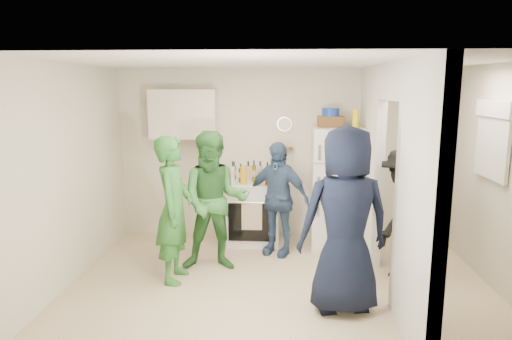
{
  "coord_description": "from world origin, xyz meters",
  "views": [
    {
      "loc": [
        0.02,
        -5.0,
        2.25
      ],
      "look_at": [
        -0.29,
        0.4,
        1.25
      ],
      "focal_mm": 32.0,
      "sensor_mm": 36.0,
      "label": 1
    }
  ],
  "objects": [
    {
      "name": "partition_pier_front",
      "position": [
        1.2,
        -1.1,
        1.25
      ],
      "size": [
        0.12,
        1.2,
        2.5
      ],
      "primitive_type": "cube",
      "color": "silver",
      "rests_on": "floor"
    },
    {
      "name": "wicker_basket",
      "position": [
        0.69,
        1.39,
        1.76
      ],
      "size": [
        0.35,
        0.25,
        0.15
      ],
      "primitive_type": "cube",
      "color": "brown",
      "rests_on": "fridge"
    },
    {
      "name": "wall_right",
      "position": [
        2.4,
        0.0,
        1.25
      ],
      "size": [
        0.0,
        3.4,
        3.4
      ],
      "primitive_type": "plane",
      "rotation": [
        1.57,
        0.0,
        -1.57
      ],
      "color": "silver",
      "rests_on": "floor"
    },
    {
      "name": "bottle_h",
      "position": [
        -0.67,
        1.24,
        1.06
      ],
      "size": [
        0.06,
        0.06,
        0.31
      ],
      "primitive_type": "cylinder",
      "color": "silver",
      "rests_on": "stove"
    },
    {
      "name": "bottle_e",
      "position": [
        -0.3,
        1.56,
        1.04
      ],
      "size": [
        0.07,
        0.07,
        0.26
      ],
      "primitive_type": "cylinder",
      "color": "#ABB2BE",
      "rests_on": "stove"
    },
    {
      "name": "floor",
      "position": [
        0.0,
        0.0,
        0.0
      ],
      "size": [
        4.8,
        4.8,
        0.0
      ],
      "primitive_type": "plane",
      "color": "beige",
      "rests_on": "ground"
    },
    {
      "name": "red_cup",
      "position": [
        -0.17,
        1.17,
        0.97
      ],
      "size": [
        0.09,
        0.09,
        0.12
      ],
      "primitive_type": "cylinder",
      "color": "red",
      "rests_on": "stove"
    },
    {
      "name": "fridge",
      "position": [
        0.79,
        1.34,
        0.84
      ],
      "size": [
        0.7,
        0.68,
        1.69
      ],
      "primitive_type": "cube",
      "color": "white",
      "rests_on": "floor"
    },
    {
      "name": "upper_cabinet",
      "position": [
        -1.4,
        1.52,
        1.85
      ],
      "size": [
        0.95,
        0.34,
        0.7
      ],
      "primitive_type": "cube",
      "color": "silver",
      "rests_on": "wall_back"
    },
    {
      "name": "yellow_cup_stack_stove",
      "position": [
        -0.51,
        1.15,
        1.03
      ],
      "size": [
        0.09,
        0.09,
        0.25
      ],
      "primitive_type": "cylinder",
      "color": "orange",
      "rests_on": "stove"
    },
    {
      "name": "bottle_b",
      "position": [
        -0.56,
        1.29,
        1.04
      ],
      "size": [
        0.06,
        0.06,
        0.27
      ],
      "primitive_type": "cylinder",
      "color": "#1D5726",
      "rests_on": "stove"
    },
    {
      "name": "yellow_cup_stack_top",
      "position": [
        1.01,
        1.24,
        1.81
      ],
      "size": [
        0.09,
        0.09,
        0.25
      ],
      "primitive_type": "cylinder",
      "color": "yellow",
      "rests_on": "fridge"
    },
    {
      "name": "partition_header",
      "position": [
        1.2,
        0.0,
        2.3
      ],
      "size": [
        0.12,
        1.0,
        0.4
      ],
      "primitive_type": "cube",
      "color": "silver",
      "rests_on": "partition_pier_back"
    },
    {
      "name": "bottle_f",
      "position": [
        -0.19,
        1.38,
        1.05
      ],
      "size": [
        0.07,
        0.07,
        0.28
      ],
      "primitive_type": "cylinder",
      "color": "black",
      "rests_on": "stove"
    },
    {
      "name": "bottle_d",
      "position": [
        -0.38,
        1.33,
        1.06
      ],
      "size": [
        0.06,
        0.06,
        0.31
      ],
      "primitive_type": "cylinder",
      "color": "brown",
      "rests_on": "stove"
    },
    {
      "name": "bottle_a",
      "position": [
        -0.67,
        1.49,
        1.04
      ],
      "size": [
        0.06,
        0.06,
        0.26
      ],
      "primitive_type": "cylinder",
      "color": "brown",
      "rests_on": "stove"
    },
    {
      "name": "blue_bowl",
      "position": [
        0.69,
        1.39,
        1.89
      ],
      "size": [
        0.24,
        0.24,
        0.11
      ],
      "primitive_type": "cylinder",
      "color": "navy",
      "rests_on": "wicker_basket"
    },
    {
      "name": "person_green_center",
      "position": [
        -0.8,
        0.37,
        0.86
      ],
      "size": [
        0.88,
        0.71,
        1.72
      ],
      "primitive_type": "imported",
      "rotation": [
        0.0,
        0.0,
        0.07
      ],
      "color": "#39823D",
      "rests_on": "floor"
    },
    {
      "name": "person_green_left",
      "position": [
        -1.22,
        0.01,
        0.85
      ],
      "size": [
        0.43,
        0.63,
        1.7
      ],
      "primitive_type": "imported",
      "rotation": [
        0.0,
        0.0,
        1.53
      ],
      "color": "#2F7630",
      "rests_on": "floor"
    },
    {
      "name": "wall_back",
      "position": [
        0.0,
        1.7,
        1.25
      ],
      "size": [
        4.8,
        0.0,
        4.8
      ],
      "primitive_type": "plane",
      "rotation": [
        1.57,
        0.0,
        0.0
      ],
      "color": "silver",
      "rests_on": "floor"
    },
    {
      "name": "stove",
      "position": [
        -0.39,
        1.37,
        0.45
      ],
      "size": [
        0.76,
        0.63,
        0.91
      ],
      "primitive_type": "cube",
      "color": "white",
      "rests_on": "floor"
    },
    {
      "name": "nook_window",
      "position": [
        2.38,
        0.2,
        1.65
      ],
      "size": [
        0.03,
        0.7,
        0.8
      ],
      "primitive_type": "cube",
      "color": "black",
      "rests_on": "wall_right"
    },
    {
      "name": "ceiling",
      "position": [
        0.0,
        0.0,
        2.5
      ],
      "size": [
        4.8,
        4.8,
        0.0
      ],
      "primitive_type": "plane",
      "rotation": [
        3.14,
        0.0,
        0.0
      ],
      "color": "white",
      "rests_on": "wall_back"
    },
    {
      "name": "person_nook",
      "position": [
        1.45,
        0.31,
        0.77
      ],
      "size": [
        1.04,
        1.15,
        1.54
      ],
      "primitive_type": "imported",
      "rotation": [
        0.0,
        0.0,
        -2.17
      ],
      "color": "black",
      "rests_on": "floor"
    },
    {
      "name": "partition_pier_back",
      "position": [
        1.2,
        1.1,
        1.25
      ],
      "size": [
        0.12,
        1.2,
        2.5
      ],
      "primitive_type": "cube",
      "color": "silver",
      "rests_on": "floor"
    },
    {
      "name": "wall_front",
      "position": [
        0.0,
        -1.7,
        1.25
      ],
      "size": [
        4.8,
        0.0,
        4.8
      ],
      "primitive_type": "plane",
      "rotation": [
        -1.57,
        0.0,
        0.0
      ],
      "color": "silver",
      "rests_on": "floor"
    },
    {
      "name": "spice_shelf",
      "position": [
        0.0,
        1.65,
        1.35
      ],
      "size": [
        0.35,
        0.08,
        0.03
      ],
      "primitive_type": "cube",
      "color": "olive",
      "rests_on": "wall_back"
    },
    {
      "name": "bottle_g",
      "position": [
        -0.13,
        1.49,
        1.04
      ],
      "size": [
        0.07,
        0.07,
        0.28
      ],
      "primitive_type": "cylinder",
      "color": "olive",
      "rests_on": "stove"
    },
    {
      "name": "bottle_c",
      "position": [
        -0.47,
        1.51,
        1.04
      ],
      "size": [
        0.07,
        0.07,
        0.26
      ],
      "primitive_type": "cylinder",
      "color": "#A9B0B8",
      "rests_on": "stove"
    },
    {
      "name": "person_navy",
      "position": [
        0.65,
        -0.61,
        0.94
      ],
      "size": [
        1.02,
        0.76,
        1.88
      ],
      "primitive_type": "imported",
      "rotation": [
        0.0,
        0.0,
        -2.95
      ],
      "color": "black",
      "rests_on": "floor"
    },
    {
      "name": "person_denim",
      "position": [
        -0.04,
        0.93,
        0.77
      ],
      "size": [
        0.97,
        0.71,
        1.53
      ],
      "primitive_type": "imported",
      "rotation": [
        0.0,
        0.0,
        -0.42
      ],
      "color": "#38587B",
      "rests_on": "floor"
    },
    {
      "name": "wall_clock",
      "position": [
        0.05,
        1.68,
        1.7
      ],
      "size": [
        0.22,
        0.02,
        0.22
      ],
      "primitive_type": "cylinder",
      "rotation": [
        1.57,
        0.0,
        0.0
      ],
      "color": "white",
      "rests_on": "wall_back"
    },
    {
      "name": "wall_left",
      "position": [
        -2.4,
        0.0,
        1.25
      ],
      "size": [
        0.0,
        3.4,
        3.4
      ],
      "primitive_type": "plane",
      "rotation": [
        1.57,
        0.0,
        1.57
      ],
      "color": "silver",
      "rests_on": "floor"
    },
    {
      "name": "nook_window_frame",
      "position": [
        2.36,
        0.2,
        1.65
      ],
      "size": [
        0.04,
        0.76,
        0.86
      ],
      "primitive_type": "cube",
      "color": "white",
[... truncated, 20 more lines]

